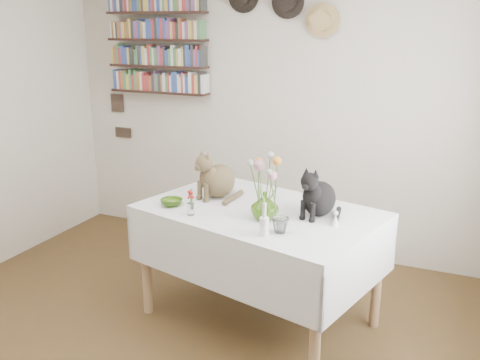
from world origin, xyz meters
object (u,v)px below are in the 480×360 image
at_px(dining_table, 259,238).
at_px(bookshelf_unit, 157,44).
at_px(flower_vase, 265,206).
at_px(tabby_cat, 219,172).
at_px(black_cat, 320,190).

distance_m(dining_table, bookshelf_unit, 2.30).
bearing_deg(flower_vase, bookshelf_unit, 139.38).
xyz_separation_m(tabby_cat, black_cat, (0.77, -0.08, -0.01)).
height_order(dining_table, flower_vase, flower_vase).
distance_m(flower_vase, bookshelf_unit, 2.32).
bearing_deg(bookshelf_unit, dining_table, -38.88).
distance_m(dining_table, tabby_cat, 0.56).
distance_m(black_cat, bookshelf_unit, 2.39).
bearing_deg(black_cat, tabby_cat, -169.88).
bearing_deg(dining_table, tabby_cat, 158.40).
relative_size(tabby_cat, black_cat, 1.06).
bearing_deg(flower_vase, black_cat, 37.61).
distance_m(tabby_cat, bookshelf_unit, 1.78).
relative_size(dining_table, flower_vase, 9.48).
distance_m(tabby_cat, flower_vase, 0.57).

